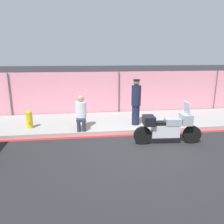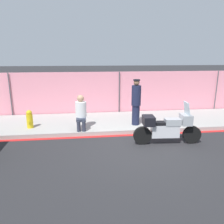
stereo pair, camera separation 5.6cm
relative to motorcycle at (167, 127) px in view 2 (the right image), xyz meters
name	(u,v)px [view 2 (the right image)]	position (x,y,z in m)	size (l,w,h in m)	color
ground_plane	(139,148)	(-1.00, -0.26, -0.57)	(120.00, 120.00, 0.00)	#262628
sidewalk	(124,121)	(-1.00, 2.45, -0.49)	(37.91, 2.84, 0.16)	#9E9E99
curb_paint_stripe	(131,135)	(-1.00, 0.93, -0.57)	(37.91, 0.18, 0.01)	red
storefront_fence	(119,94)	(-1.00, 3.96, 0.50)	(36.02, 0.17, 2.14)	pink
motorcycle	(167,127)	(0.00, 0.00, 0.00)	(2.29, 0.61, 1.43)	black
officer_standing	(136,102)	(-0.66, 1.72, 0.53)	(0.37, 0.37, 1.84)	#191E38
person_seated_on_curb	(81,111)	(-2.85, 1.49, 0.30)	(0.42, 0.69, 1.30)	#2D3342
fire_hydrant	(30,119)	(-4.83, 1.81, -0.07)	(0.24, 0.30, 0.71)	gold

